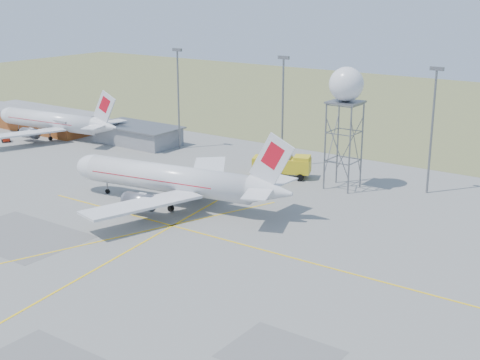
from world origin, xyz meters
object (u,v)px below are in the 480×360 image
Objects in this scene: airliner_main at (172,180)px; radar_tower at (345,121)px; baggage_tug at (6,139)px; airliner_far at (54,122)px; fire_truck at (283,167)px.

airliner_main is 29.70m from radar_tower.
baggage_tug is (-74.82, -11.72, -10.68)m from radar_tower.
airliner_far is at bearing 90.37° from baggage_tug.
baggage_tug is at bearing -20.25° from airliner_main.
radar_tower is at bearing 176.38° from airliner_far.
fire_truck is (58.25, 2.46, -1.63)m from airliner_far.
airliner_far is 3.22× the size of fire_truck.
airliner_main is 1.11× the size of airliner_far.
fire_truck reaches higher than baggage_tug.
airliner_main is at bearing -127.06° from radar_tower.
airliner_main is 58.66m from baggage_tug.
radar_tower is at bearing -136.23° from airliner_main.
airliner_main reaches higher than fire_truck.
baggage_tug is at bearing -171.10° from radar_tower.
airliner_main is at bearing -126.16° from fire_truck.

